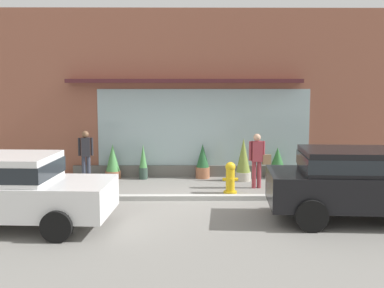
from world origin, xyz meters
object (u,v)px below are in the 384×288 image
(potted_plant_low_front, at_px, (243,160))
(potted_plant_window_center, at_px, (337,171))
(potted_plant_near_hydrant, at_px, (203,162))
(pedestrian_with_handbag, at_px, (258,157))
(potted_plant_by_entrance, at_px, (113,162))
(fire_hydrant, at_px, (230,178))
(parked_car_white, at_px, (2,186))
(parked_car_black, at_px, (361,180))
(potted_plant_window_right, at_px, (37,165))
(pedestrian_passerby, at_px, (86,152))
(potted_plant_doorstep, at_px, (277,163))
(potted_plant_corner_tall, at_px, (143,163))

(potted_plant_low_front, height_order, potted_plant_window_center, potted_plant_low_front)
(potted_plant_near_hydrant, bearing_deg, pedestrian_with_handbag, -44.43)
(potted_plant_by_entrance, bearing_deg, pedestrian_with_handbag, -18.58)
(fire_hydrant, bearing_deg, parked_car_white, -148.17)
(parked_car_white, height_order, parked_car_black, parked_car_black)
(potted_plant_window_right, relative_size, potted_plant_by_entrance, 0.91)
(pedestrian_with_handbag, bearing_deg, fire_hydrant, -149.70)
(pedestrian_passerby, relative_size, potted_plant_window_center, 3.02)
(pedestrian_with_handbag, xyz_separation_m, potted_plant_doorstep, (0.84, 1.47, -0.43))
(parked_car_black, relative_size, potted_plant_corner_tall, 3.85)
(potted_plant_window_right, distance_m, potted_plant_near_hydrant, 5.13)
(potted_plant_window_right, bearing_deg, potted_plant_low_front, -0.85)
(fire_hydrant, distance_m, parked_car_black, 3.75)
(potted_plant_low_front, bearing_deg, potted_plant_by_entrance, 174.51)
(fire_hydrant, height_order, parked_car_white, parked_car_white)
(potted_plant_corner_tall, bearing_deg, potted_plant_window_center, -0.52)
(potted_plant_window_center, bearing_deg, potted_plant_by_entrance, 178.67)
(potted_plant_window_center, bearing_deg, potted_plant_window_right, -179.19)
(potted_plant_near_hydrant, bearing_deg, potted_plant_by_entrance, -179.46)
(potted_plant_corner_tall, relative_size, potted_plant_near_hydrant, 1.01)
(potted_plant_corner_tall, bearing_deg, potted_plant_window_right, -176.72)
(fire_hydrant, distance_m, pedestrian_with_handbag, 1.15)
(potted_plant_doorstep, bearing_deg, parked_car_white, -141.90)
(pedestrian_with_handbag, height_order, potted_plant_window_center, pedestrian_with_handbag)
(potted_plant_window_right, relative_size, potted_plant_corner_tall, 0.91)
(pedestrian_with_handbag, bearing_deg, potted_plant_near_hydrant, 127.54)
(pedestrian_with_handbag, distance_m, potted_plant_corner_tall, 3.65)
(fire_hydrant, xyz_separation_m, parked_car_black, (2.58, -2.68, 0.46))
(potted_plant_by_entrance, distance_m, potted_plant_low_front, 4.07)
(parked_car_black, bearing_deg, potted_plant_by_entrance, 146.15)
(pedestrian_passerby, relative_size, potted_plant_near_hydrant, 1.43)
(potted_plant_by_entrance, bearing_deg, potted_plant_window_center, -1.33)
(fire_hydrant, xyz_separation_m, potted_plant_window_right, (-5.80, 1.82, 0.04))
(pedestrian_passerby, height_order, parked_car_white, pedestrian_passerby)
(potted_plant_low_front, bearing_deg, potted_plant_window_center, 4.36)
(pedestrian_with_handbag, xyz_separation_m, potted_plant_corner_tall, (-3.37, 1.35, -0.37))
(pedestrian_with_handbag, distance_m, parked_car_black, 3.76)
(potted_plant_by_entrance, xyz_separation_m, potted_plant_doorstep, (5.18, 0.01, -0.06))
(fire_hydrant, xyz_separation_m, pedestrian_passerby, (-4.25, 1.67, 0.46))
(pedestrian_passerby, height_order, potted_plant_near_hydrant, pedestrian_passerby)
(potted_plant_doorstep, xyz_separation_m, potted_plant_window_center, (1.84, -0.17, -0.21))
(potted_plant_by_entrance, distance_m, potted_plant_doorstep, 5.18)
(potted_plant_by_entrance, bearing_deg, potted_plant_low_front, -5.49)
(potted_plant_doorstep, height_order, potted_plant_window_center, potted_plant_doorstep)
(parked_car_white, relative_size, parked_car_black, 1.05)
(potted_plant_corner_tall, height_order, potted_plant_low_front, potted_plant_low_front)
(potted_plant_corner_tall, bearing_deg, pedestrian_passerby, -169.11)
(parked_car_black, relative_size, potted_plant_doorstep, 4.28)
(parked_car_black, relative_size, potted_plant_window_center, 8.20)
(potted_plant_near_hydrant, bearing_deg, potted_plant_window_center, -2.59)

